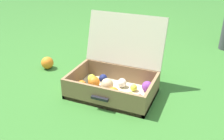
{
  "coord_description": "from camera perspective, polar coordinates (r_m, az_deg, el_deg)",
  "views": [
    {
      "loc": [
        0.48,
        -1.43,
        0.91
      ],
      "look_at": [
        -0.09,
        -0.06,
        0.18
      ],
      "focal_mm": 41.44,
      "sensor_mm": 36.0,
      "label": 1
    }
  ],
  "objects": [
    {
      "name": "stray_ball_on_grass",
      "position": [
        2.13,
        -14.07,
        1.55
      ],
      "size": [
        0.1,
        0.1,
        0.1
      ],
      "primitive_type": "sphere",
      "color": "orange",
      "rests_on": "ground"
    },
    {
      "name": "open_suitcase",
      "position": [
        1.72,
        0.61,
        -1.59
      ],
      "size": [
        0.55,
        0.49,
        0.48
      ],
      "color": "beige",
      "rests_on": "ground"
    },
    {
      "name": "ground_plane",
      "position": [
        1.76,
        3.67,
        -5.06
      ],
      "size": [
        16.0,
        16.0,
        0.0
      ],
      "primitive_type": "plane",
      "color": "#336B28"
    }
  ]
}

